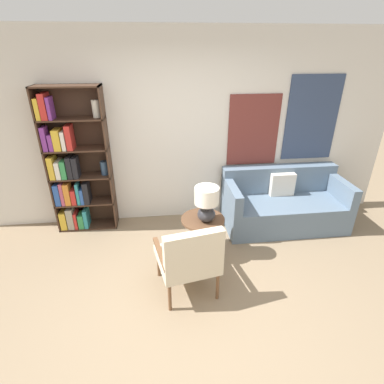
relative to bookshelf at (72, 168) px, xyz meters
The scene contains 7 objects.
ground_plane 2.52m from the bookshelf, 51.82° to the right, with size 14.00×14.00×0.00m, color #847056.
wall_back 1.57m from the bookshelf, ahead, with size 6.40×0.08×2.70m.
bookshelf is the anchor object (origin of this frame).
armchair 2.16m from the bookshelf, 47.05° to the right, with size 0.71×0.72×0.88m.
couch 3.07m from the bookshelf, ahead, with size 1.74×0.84×0.83m.
side_table 1.95m from the bookshelf, 26.46° to the right, with size 0.55×0.55×0.51m.
table_lamp 1.95m from the bookshelf, 27.52° to the right, with size 0.29×0.29×0.45m.
Camera 1 is at (-0.27, -2.15, 2.45)m, focal length 28.00 mm.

